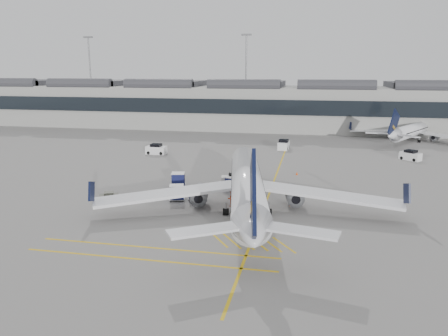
% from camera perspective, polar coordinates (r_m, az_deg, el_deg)
% --- Properties ---
extents(ground, '(220.00, 220.00, 0.00)m').
position_cam_1_polar(ground, '(49.24, -6.93, -5.66)').
color(ground, gray).
rests_on(ground, ground).
extents(terminal, '(200.00, 20.45, 12.40)m').
position_cam_1_polar(terminal, '(117.50, 4.23, 8.20)').
color(terminal, '#9E9E99').
rests_on(terminal, ground).
extents(light_masts, '(113.00, 0.60, 25.45)m').
position_cam_1_polar(light_masts, '(131.30, 4.37, 12.33)').
color(light_masts, slate).
rests_on(light_masts, ground).
extents(apron_markings, '(0.25, 60.00, 0.01)m').
position_cam_1_polar(apron_markings, '(56.62, 5.99, -3.16)').
color(apron_markings, gold).
rests_on(apron_markings, ground).
extents(airliner_main, '(33.22, 36.60, 9.81)m').
position_cam_1_polar(airliner_main, '(48.55, 3.03, -2.30)').
color(airliner_main, white).
rests_on(airliner_main, ground).
extents(airliner_far, '(24.52, 27.05, 7.98)m').
position_cam_1_polar(airliner_far, '(104.90, 23.46, 4.54)').
color(airliner_far, white).
rests_on(airliner_far, ground).
extents(belt_loader, '(5.20, 2.37, 2.07)m').
position_cam_1_polar(belt_loader, '(57.97, 1.23, -2.10)').
color(belt_loader, silver).
rests_on(belt_loader, ground).
extents(baggage_cart_a, '(2.03, 1.82, 1.80)m').
position_cam_1_polar(baggage_cart_a, '(57.03, 1.11, -1.98)').
color(baggage_cart_a, gray).
rests_on(baggage_cart_a, ground).
extents(baggage_cart_b, '(2.16, 1.95, 1.90)m').
position_cam_1_polar(baggage_cart_b, '(52.92, -6.19, -3.17)').
color(baggage_cart_b, gray).
rests_on(baggage_cart_b, ground).
extents(baggage_cart_c, '(1.68, 1.43, 1.66)m').
position_cam_1_polar(baggage_cart_c, '(53.12, -3.74, -3.20)').
color(baggage_cart_c, gray).
rests_on(baggage_cart_c, ground).
extents(baggage_cart_d, '(2.13, 1.88, 1.94)m').
position_cam_1_polar(baggage_cart_d, '(58.96, -5.99, -1.48)').
color(baggage_cart_d, gray).
rests_on(baggage_cart_d, ground).
extents(ramp_agent_a, '(0.81, 0.81, 1.90)m').
position_cam_1_polar(ramp_agent_a, '(52.63, 1.16, -3.26)').
color(ramp_agent_a, '#FF4A0D').
rests_on(ramp_agent_a, ground).
extents(ramp_agent_b, '(1.04, 0.91, 1.81)m').
position_cam_1_polar(ramp_agent_b, '(50.44, 0.98, -4.04)').
color(ramp_agent_b, '#EB3C0C').
rests_on(ramp_agent_b, ground).
extents(pushback_tug, '(2.56, 2.12, 1.24)m').
position_cam_1_polar(pushback_tug, '(53.85, -14.78, -3.76)').
color(pushback_tug, '#56574A').
rests_on(pushback_tug, ground).
extents(safety_cone_nose, '(0.35, 0.35, 0.48)m').
position_cam_1_polar(safety_cone_nose, '(66.33, 9.50, -0.68)').
color(safety_cone_nose, '#F24C0A').
rests_on(safety_cone_nose, ground).
extents(safety_cone_engine, '(0.32, 0.32, 0.44)m').
position_cam_1_polar(safety_cone_engine, '(51.34, 8.72, -4.68)').
color(safety_cone_engine, '#F24C0A').
rests_on(safety_cone_engine, ground).
extents(service_van_left, '(3.74, 1.93, 1.91)m').
position_cam_1_polar(service_van_left, '(82.39, -8.84, 2.41)').
color(service_van_left, white).
rests_on(service_van_left, ground).
extents(service_van_mid, '(2.18, 3.92, 1.95)m').
position_cam_1_polar(service_van_mid, '(87.05, 7.80, 3.01)').
color(service_van_mid, white).
rests_on(service_van_mid, ground).
extents(service_van_right, '(3.75, 3.54, 1.77)m').
position_cam_1_polar(service_van_right, '(82.61, 23.17, 1.50)').
color(service_van_right, white).
rests_on(service_van_right, ground).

